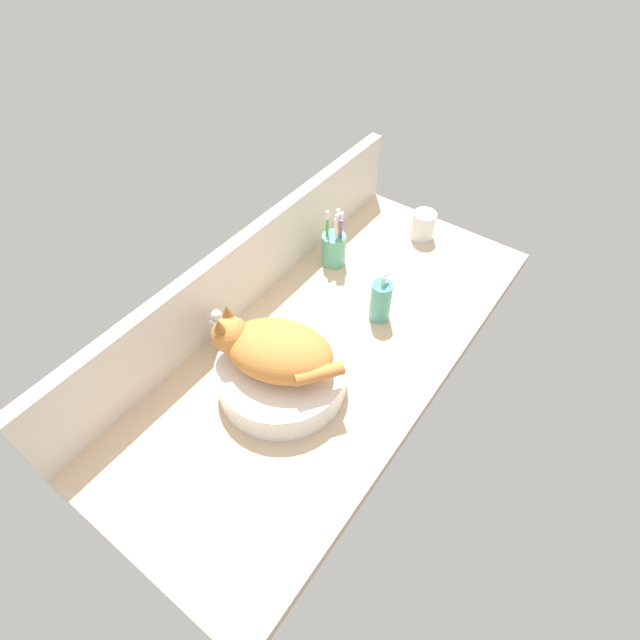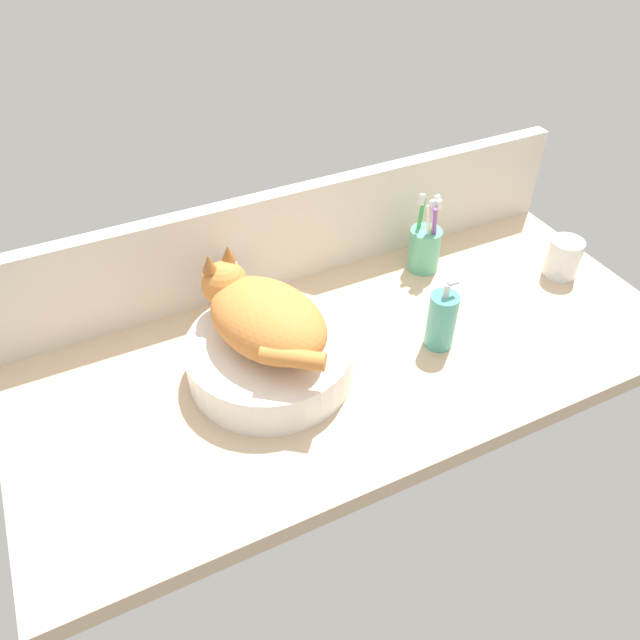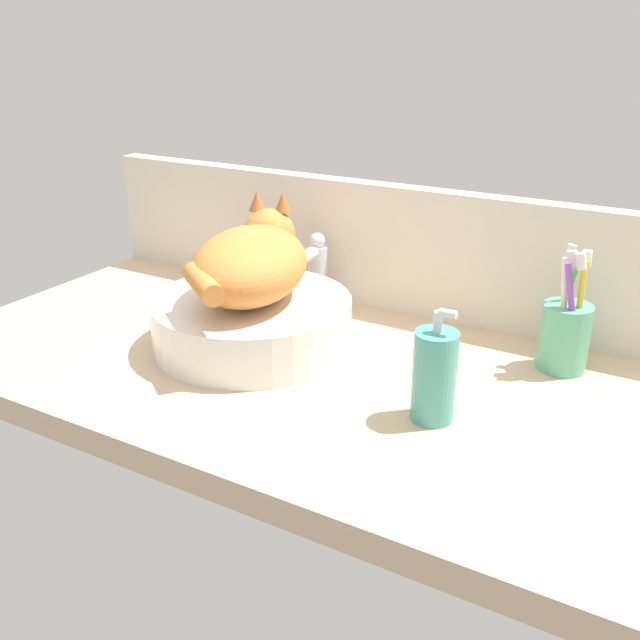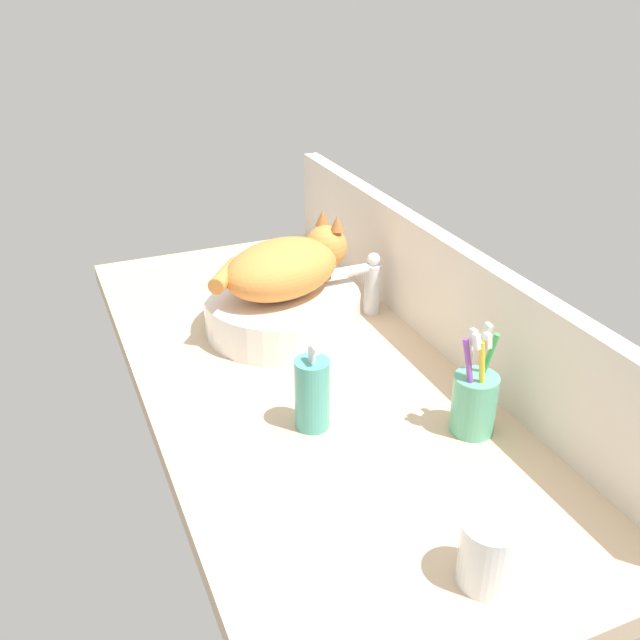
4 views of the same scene
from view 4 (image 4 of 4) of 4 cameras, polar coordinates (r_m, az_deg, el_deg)
ground_plane at (r=133.35cm, az=-1.07°, el=-4.78°), size 132.38×59.67×4.00cm
backsplash_panel at (r=138.62cm, az=9.70°, el=2.29°), size 132.38×3.60×22.13cm
sink_basin at (r=144.80cm, az=-3.00°, el=0.68°), size 31.44×31.44×7.92cm
cat at (r=141.54cm, az=-2.69°, el=4.37°), size 24.29×31.45×14.00cm
faucet at (r=150.08cm, az=3.84°, el=3.08°), size 3.60×11.81×13.60cm
soap_dispenser at (r=114.45cm, az=-0.62°, el=-5.89°), size 5.70×5.70×15.52cm
toothbrush_cup at (r=116.31cm, az=12.24°, el=-6.36°), size 7.17×7.17×18.73cm
water_glass at (r=93.23cm, az=13.32°, el=-17.94°), size 7.39×7.39×9.04cm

